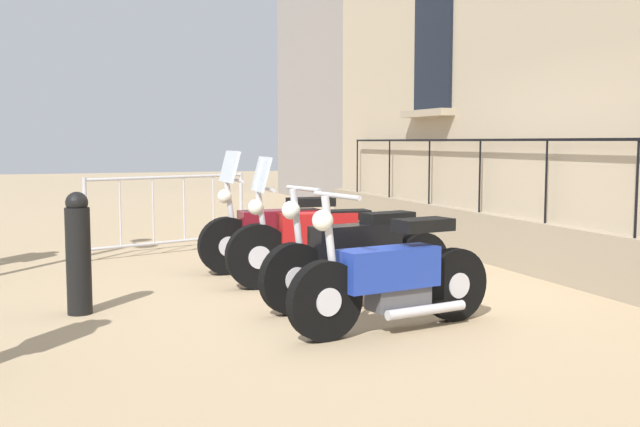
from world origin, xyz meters
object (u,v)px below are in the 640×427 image
(motorcycle_red, at_px, (320,244))
(crowd_barrier, at_px, (169,211))
(motorcycle_blue, at_px, (392,279))
(bollard, at_px, (78,253))
(motorcycle_maroon, at_px, (283,233))
(motorcycle_black, at_px, (359,259))

(motorcycle_red, xyz_separation_m, crowd_barrier, (1.15, -2.79, 0.13))
(motorcycle_blue, height_order, bollard, motorcycle_blue)
(motorcycle_maroon, distance_m, motorcycle_black, 1.99)
(motorcycle_red, relative_size, motorcycle_blue, 1.09)
(motorcycle_blue, bearing_deg, motorcycle_red, -92.53)
(motorcycle_black, xyz_separation_m, bollard, (2.42, -0.50, 0.10))
(motorcycle_red, distance_m, bollard, 2.46)
(motorcycle_blue, distance_m, bollard, 2.72)
(motorcycle_maroon, xyz_separation_m, motorcycle_blue, (-0.03, 2.92, -0.03))
(motorcycle_black, xyz_separation_m, motorcycle_blue, (0.10, 0.93, -0.02))
(motorcycle_red, bearing_deg, bollard, 12.51)
(motorcycle_black, relative_size, motorcycle_blue, 1.08)
(motorcycle_red, xyz_separation_m, motorcycle_blue, (0.09, 1.96, -0.02))
(motorcycle_maroon, relative_size, motorcycle_blue, 1.08)
(motorcycle_maroon, relative_size, motorcycle_black, 0.99)
(motorcycle_blue, xyz_separation_m, bollard, (2.32, -1.42, 0.12))
(motorcycle_red, xyz_separation_m, bollard, (2.40, 0.53, 0.10))
(motorcycle_blue, distance_m, crowd_barrier, 4.87)
(motorcycle_red, bearing_deg, motorcycle_black, 90.78)
(motorcycle_maroon, relative_size, crowd_barrier, 0.90)
(motorcycle_black, bearing_deg, crowd_barrier, -73.02)
(motorcycle_maroon, height_order, motorcycle_black, motorcycle_maroon)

